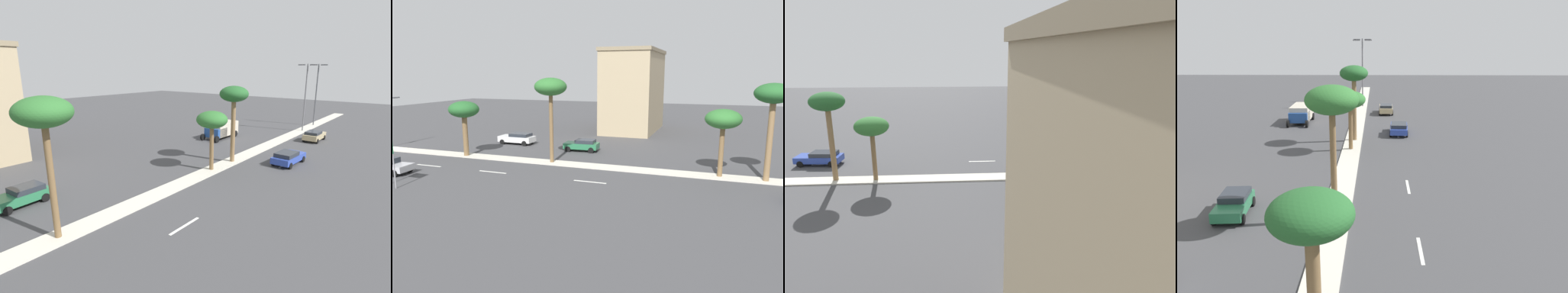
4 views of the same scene
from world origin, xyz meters
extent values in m
plane|color=#424244|center=(0.00, 33.26, 0.00)|extent=(160.00, 160.00, 0.00)
cube|color=silver|center=(4.90, 11.00, 0.01)|extent=(0.20, 2.80, 0.01)
cube|color=silver|center=(4.90, 18.19, 0.01)|extent=(0.20, 2.80, 0.01)
cube|color=silver|center=(4.90, 27.46, 0.01)|extent=(0.20, 2.80, 0.01)
cylinder|color=gray|center=(11.56, 13.91, 1.88)|extent=(0.10, 0.10, 3.76)
cube|color=tan|center=(-23.90, 24.48, 5.89)|extent=(13.62, 7.25, 11.79)
cube|color=gray|center=(-23.90, 24.48, 12.04)|extent=(13.92, 7.55, 0.50)
cylinder|color=brown|center=(0.28, 11.87, 2.31)|extent=(0.53, 0.53, 4.38)
ellipsoid|color=#235B28|center=(0.28, 11.87, 5.05)|extent=(3.13, 3.13, 1.72)
cylinder|color=brown|center=(-0.02, 21.76, 3.53)|extent=(0.38, 0.38, 6.83)
ellipsoid|color=#2D6B2D|center=(-0.02, 21.76, 7.49)|extent=(3.12, 3.12, 1.72)
cylinder|color=brown|center=(-0.05, 37.45, 2.31)|extent=(0.40, 0.40, 4.39)
ellipsoid|color=#2D6B2D|center=(-0.05, 37.45, 5.03)|extent=(2.98, 2.98, 1.64)
cylinder|color=olive|center=(0.12, 41.03, 3.41)|extent=(0.47, 0.47, 6.57)
ellipsoid|color=#235B28|center=(0.12, 41.03, 7.21)|extent=(2.95, 2.95, 1.62)
cylinder|color=black|center=(7.34, 11.09, 0.32)|extent=(0.26, 0.65, 0.64)
cylinder|color=black|center=(9.12, 11.21, 0.32)|extent=(0.26, 0.65, 0.64)
cube|color=#287047|center=(-6.50, 22.46, 0.64)|extent=(2.07, 3.98, 0.64)
cube|color=#262B33|center=(-6.53, 22.94, 1.15)|extent=(1.77, 2.23, 0.39)
cylinder|color=black|center=(-5.55, 21.17, 0.32)|extent=(0.26, 0.65, 0.64)
cylinder|color=black|center=(-7.26, 21.05, 0.32)|extent=(0.26, 0.65, 0.64)
cylinder|color=black|center=(-5.74, 23.87, 0.32)|extent=(0.26, 0.65, 0.64)
cylinder|color=black|center=(-7.45, 23.75, 0.32)|extent=(0.26, 0.65, 0.64)
cube|color=silver|center=(-7.88, 13.26, 0.66)|extent=(1.97, 4.47, 0.68)
cube|color=#262B33|center=(-7.87, 13.82, 1.19)|extent=(1.76, 2.47, 0.39)
cylinder|color=black|center=(-6.99, 11.70, 0.32)|extent=(0.23, 0.64, 0.64)
cylinder|color=black|center=(-8.81, 11.72, 0.32)|extent=(0.23, 0.64, 0.64)
cylinder|color=black|center=(-6.95, 14.81, 0.32)|extent=(0.23, 0.64, 0.64)
cylinder|color=black|center=(-8.77, 14.83, 0.32)|extent=(0.23, 0.64, 0.64)
camera|label=1|loc=(16.30, 13.99, 9.75)|focal=28.22mm
camera|label=2|loc=(32.60, 37.11, 8.71)|focal=34.23mm
camera|label=3|loc=(-30.42, 30.05, 11.56)|focal=32.32mm
camera|label=4|loc=(2.60, -0.91, 11.09)|focal=36.98mm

